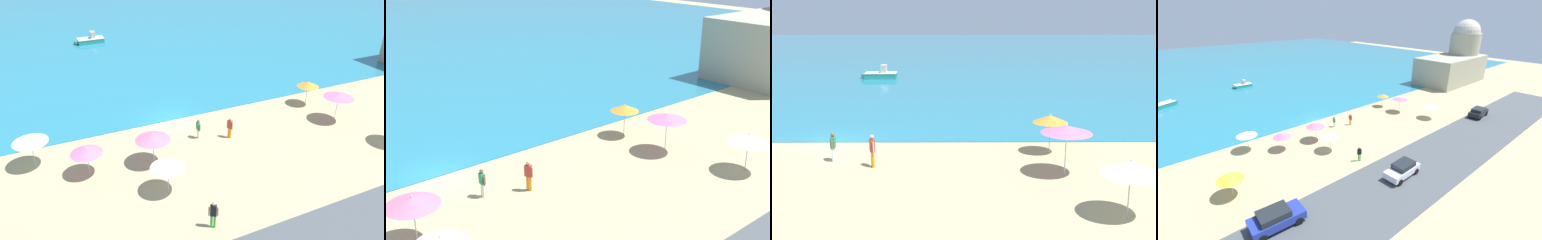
% 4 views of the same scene
% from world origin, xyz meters
% --- Properties ---
extents(ground_plane, '(160.00, 160.00, 0.00)m').
position_xyz_m(ground_plane, '(0.00, 0.00, 0.00)').
color(ground_plane, tan).
extents(sea, '(150.00, 110.00, 0.05)m').
position_xyz_m(sea, '(0.00, 55.00, 0.03)').
color(sea, teal).
rests_on(sea, ground_plane).
extents(beach_umbrella_3, '(2.46, 2.46, 2.56)m').
position_xyz_m(beach_umbrella_3, '(12.68, -5.83, 2.31)').
color(beach_umbrella_3, '#B2B2B7').
rests_on(beach_umbrella_3, ground_plane).
extents(beach_umbrella_4, '(2.37, 2.37, 2.38)m').
position_xyz_m(beach_umbrella_4, '(14.12, -10.65, 2.05)').
color(beach_umbrella_4, '#B2B2B7').
rests_on(beach_umbrella_4, ground_plane).
extents(beach_umbrella_5, '(1.92, 1.92, 2.26)m').
position_xyz_m(beach_umbrella_5, '(12.56, -2.24, 1.98)').
color(beach_umbrella_5, '#B2B2B7').
rests_on(beach_umbrella_5, ground_plane).
extents(bather_1, '(0.34, 0.53, 1.72)m').
position_xyz_m(bather_1, '(3.13, -4.56, 0.97)').
color(bather_1, orange).
rests_on(bather_1, ground_plane).
extents(bather_2, '(0.22, 0.57, 1.59)m').
position_xyz_m(bather_2, '(0.89, -3.60, 0.89)').
color(bather_2, silver).
rests_on(bather_2, ground_plane).
extents(skiff_offshore, '(3.95, 1.88, 1.53)m').
position_xyz_m(skiff_offshore, '(-1.47, 26.19, 0.47)').
color(skiff_offshore, teal).
rests_on(skiff_offshore, sea).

